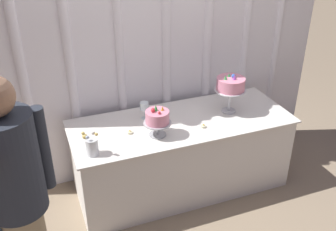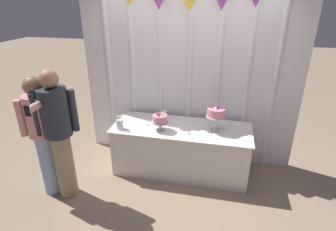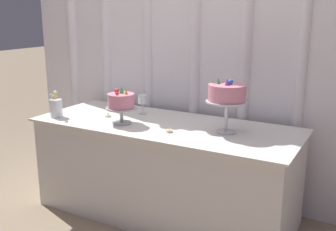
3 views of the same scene
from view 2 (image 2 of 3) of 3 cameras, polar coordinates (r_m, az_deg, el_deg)
name	(u,v)px [view 2 (image 2 of 3)]	position (r m, az deg, el deg)	size (l,w,h in m)	color
ground_plane	(179,173)	(4.19, 2.42, -12.00)	(24.00, 24.00, 0.00)	gray
draped_curtain	(187,67)	(4.06, 4.03, 10.09)	(3.26, 0.19, 2.78)	white
cake_table	(181,149)	(4.07, 2.76, -7.04)	(1.98, 0.77, 0.73)	white
cake_display_nearleft	(160,120)	(3.75, -1.71, -0.85)	(0.23, 0.23, 0.27)	#B2B2B7
cake_display_nearright	(216,113)	(3.75, 10.12, 0.57)	(0.29, 0.29, 0.38)	silver
wine_glass	(164,113)	(4.04, -0.80, 0.45)	(0.08, 0.08, 0.16)	silver
flower_vase	(120,124)	(3.88, -10.11, -1.67)	(0.11, 0.11, 0.21)	silver
tealight_far_left	(148,125)	(3.96, -4.22, -1.90)	(0.05, 0.05, 0.03)	beige
tealight_near_left	(189,133)	(3.73, 4.39, -3.65)	(0.05, 0.05, 0.03)	beige
guest_girl_blue_dress	(42,132)	(3.72, -24.94, -3.21)	(0.44, 0.58, 1.61)	#93ADD6
guest_man_pink_jacket	(59,131)	(3.57, -22.01, -3.10)	(0.45, 0.45, 1.71)	#9E8966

